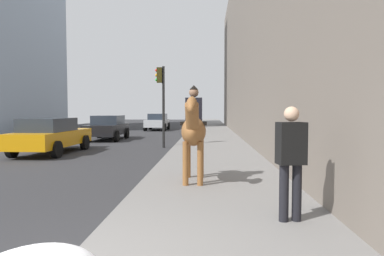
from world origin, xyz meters
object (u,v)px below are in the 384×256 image
object	(u,v)px
car_near_lane	(51,135)
traffic_light_near_curb	(162,93)
car_mid_lane	(157,122)
mounted_horse_near	(194,129)
car_far_lane	(108,127)
pedestrian_greeting	(291,156)

from	to	relation	value
car_near_lane	traffic_light_near_curb	size ratio (longest dim) A/B	1.19
car_near_lane	car_mid_lane	distance (m)	16.37
car_near_lane	traffic_light_near_curb	world-z (taller)	traffic_light_near_curb
mounted_horse_near	car_mid_lane	distance (m)	22.47
car_near_lane	car_far_lane	world-z (taller)	same
mounted_horse_near	pedestrian_greeting	xyz separation A→B (m)	(-2.73, -1.54, -0.23)
traffic_light_near_curb	pedestrian_greeting	bearing A→B (deg)	-162.81
mounted_horse_near	car_far_lane	world-z (taller)	mounted_horse_near
car_near_lane	car_far_lane	distance (m)	6.53
pedestrian_greeting	car_far_lane	size ratio (longest dim) A/B	0.41
mounted_horse_near	car_far_lane	distance (m)	13.59
car_mid_lane	car_far_lane	size ratio (longest dim) A/B	0.94
pedestrian_greeting	car_near_lane	bearing A→B (deg)	31.46
car_far_lane	car_near_lane	bearing A→B (deg)	-4.34
car_near_lane	car_far_lane	size ratio (longest dim) A/B	1.09
car_near_lane	pedestrian_greeting	bearing A→B (deg)	-137.23
car_near_lane	traffic_light_near_curb	distance (m)	5.12
car_near_lane	car_mid_lane	world-z (taller)	same
pedestrian_greeting	car_mid_lane	size ratio (longest dim) A/B	0.44
pedestrian_greeting	car_far_lane	bearing A→B (deg)	15.35
car_mid_lane	mounted_horse_near	bearing A→B (deg)	11.54
car_far_lane	mounted_horse_near	bearing A→B (deg)	23.77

